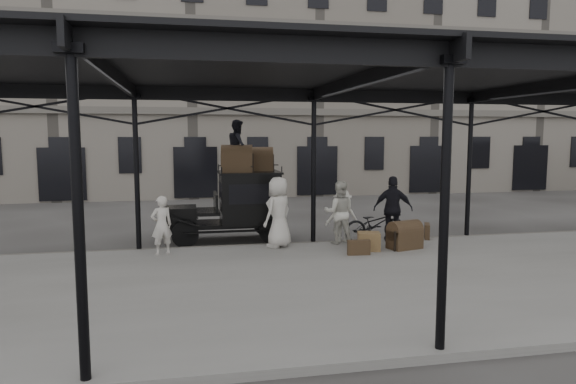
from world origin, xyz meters
name	(u,v)px	position (x,y,z in m)	size (l,w,h in m)	color
ground	(332,263)	(0.00, 0.00, 0.00)	(120.00, 120.00, 0.00)	#383533
platform	(357,282)	(0.00, -2.00, 0.07)	(28.00, 8.00, 0.15)	slate
canopy	(356,75)	(0.00, -1.72, 4.60)	(22.50, 9.00, 4.74)	black
building_frontage	(248,71)	(0.00, 18.00, 7.00)	(64.00, 8.00, 14.00)	slate
taxi	(239,203)	(-2.06, 3.30, 1.20)	(3.65, 1.55, 2.18)	black
porter_left	(162,225)	(-4.33, 1.21, 0.93)	(0.57, 0.37, 1.57)	beige
porter_midleft	(339,212)	(0.69, 1.63, 1.07)	(0.89, 0.69, 1.83)	beige
porter_centre	(278,212)	(-1.14, 1.51, 1.15)	(0.97, 0.63, 1.99)	beige
porter_official	(393,209)	(2.33, 1.60, 1.12)	(1.14, 0.48, 1.95)	black
porter_right	(342,216)	(0.83, 1.80, 0.93)	(1.01, 0.58, 1.56)	beige
bicycle	(375,224)	(1.84, 1.75, 0.66)	(0.68, 1.95, 1.02)	black
porter_roof	(238,146)	(-2.09, 3.20, 2.98)	(0.77, 0.60, 1.59)	black
steamer_trunk_roof_near	(237,161)	(-2.14, 3.05, 2.53)	(0.94, 0.58, 0.69)	#453520
steamer_trunk_roof_far	(259,161)	(-1.39, 3.50, 2.49)	(0.85, 0.52, 0.62)	#453520
steamer_trunk_platform	(405,237)	(2.29, 0.62, 0.48)	(0.90, 0.55, 0.66)	#453520
wicker_hamper	(369,241)	(1.22, 0.59, 0.40)	(0.60, 0.45, 0.50)	olive
suitcase_upright	(427,231)	(3.55, 1.80, 0.38)	(0.15, 0.60, 0.45)	#453520
suitcase_flat	(359,247)	(0.77, 0.12, 0.35)	(0.60, 0.15, 0.40)	#453520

